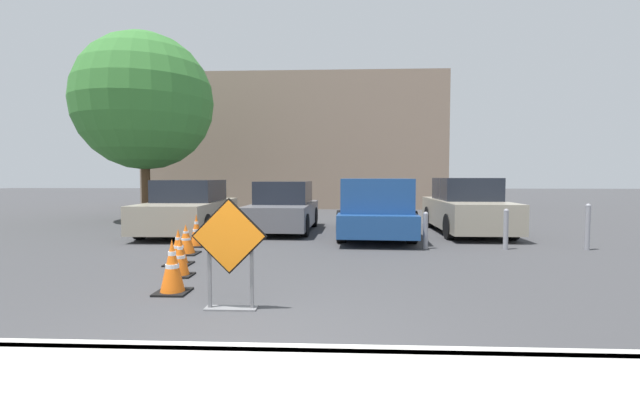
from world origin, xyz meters
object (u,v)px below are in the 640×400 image
(traffic_cone_second, at_px, (180,257))
(traffic_cone_third, at_px, (178,247))
(traffic_cone_nearest, at_px, (172,267))
(traffic_cone_fourth, at_px, (186,240))
(road_closed_sign, at_px, (230,248))
(bollard_second, at_px, (506,228))
(pickup_truck, at_px, (375,210))
(parked_car_third, at_px, (466,208))
(parked_car_second, at_px, (284,208))
(bollard_third, at_px, (588,226))
(bollard_nearest, at_px, (426,229))
(parked_car_nearest, at_px, (190,208))
(traffic_cone_fifth, at_px, (196,231))

(traffic_cone_second, bearing_deg, traffic_cone_third, 112.64)
(traffic_cone_nearest, height_order, traffic_cone_fourth, traffic_cone_nearest)
(road_closed_sign, relative_size, bollard_second, 1.50)
(traffic_cone_second, distance_m, pickup_truck, 6.28)
(traffic_cone_nearest, relative_size, traffic_cone_fourth, 1.21)
(parked_car_third, bearing_deg, road_closed_sign, 56.72)
(traffic_cone_fourth, relative_size, parked_car_second, 0.16)
(traffic_cone_nearest, xyz_separation_m, bollard_second, (6.23, 4.00, 0.12))
(road_closed_sign, distance_m, bollard_second, 7.04)
(traffic_cone_fourth, height_order, parked_car_second, parked_car_second)
(bollard_second, relative_size, bollard_third, 0.89)
(traffic_cone_second, height_order, traffic_cone_fourth, traffic_cone_second)
(road_closed_sign, bearing_deg, bollard_nearest, 54.59)
(bollard_third, bearing_deg, bollard_second, 180.00)
(road_closed_sign, distance_m, bollard_nearest, 5.82)
(road_closed_sign, height_order, parked_car_nearest, parked_car_nearest)
(traffic_cone_fourth, xyz_separation_m, bollard_nearest, (5.32, 0.93, 0.14))
(bollard_second, bearing_deg, pickup_truck, 143.18)
(traffic_cone_third, distance_m, bollard_nearest, 5.46)
(traffic_cone_second, bearing_deg, bollard_second, 24.45)
(bollard_nearest, bearing_deg, pickup_truck, 115.20)
(traffic_cone_fifth, bearing_deg, traffic_cone_second, -76.09)
(traffic_cone_second, distance_m, traffic_cone_third, 0.99)
(traffic_cone_fourth, height_order, bollard_third, bollard_third)
(parked_car_second, height_order, bollard_third, parked_car_second)
(traffic_cone_second, distance_m, parked_car_third, 8.75)
(parked_car_nearest, relative_size, bollard_third, 4.32)
(traffic_cone_fourth, bearing_deg, pickup_truck, 35.12)
(parked_car_third, distance_m, bollard_third, 3.49)
(parked_car_nearest, height_order, bollard_nearest, parked_car_nearest)
(traffic_cone_second, height_order, traffic_cone_fifth, traffic_cone_fifth)
(traffic_cone_second, height_order, traffic_cone_third, traffic_cone_third)
(traffic_cone_fifth, bearing_deg, parked_car_second, 61.21)
(parked_car_third, height_order, bollard_second, parked_car_third)
(traffic_cone_fifth, xyz_separation_m, parked_car_nearest, (-1.06, 2.54, 0.35))
(traffic_cone_fifth, relative_size, parked_car_nearest, 0.17)
(traffic_cone_second, bearing_deg, traffic_cone_fifth, 103.91)
(road_closed_sign, bearing_deg, traffic_cone_fifth, 113.16)
(traffic_cone_third, distance_m, bollard_third, 8.96)
(traffic_cone_fourth, xyz_separation_m, parked_car_second, (1.59, 4.09, 0.38))
(traffic_cone_nearest, distance_m, traffic_cone_fifth, 4.20)
(parked_car_nearest, distance_m, bollard_nearest, 7.00)
(traffic_cone_fourth, bearing_deg, bollard_third, 5.89)
(traffic_cone_fifth, bearing_deg, traffic_cone_third, -80.12)
(bollard_third, bearing_deg, traffic_cone_fifth, 179.51)
(traffic_cone_fourth, bearing_deg, traffic_cone_third, -76.80)
(traffic_cone_nearest, height_order, pickup_truck, pickup_truck)
(road_closed_sign, height_order, parked_car_third, parked_car_third)
(traffic_cone_second, bearing_deg, parked_car_second, 81.23)
(traffic_cone_fourth, relative_size, traffic_cone_fifth, 0.83)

